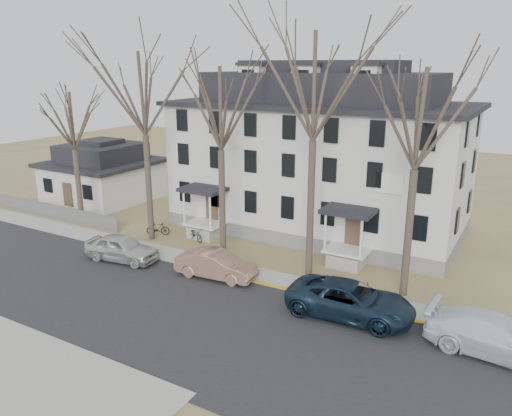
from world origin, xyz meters
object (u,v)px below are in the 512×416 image
Objects in this scene: car_navy at (350,301)px; bicycle_left at (195,235)px; car_silver at (122,248)px; car_tan at (216,265)px; car_white at (497,337)px; tree_bungalow at (72,117)px; tree_mid_right at (419,112)px; boarding_house at (319,157)px; small_house at (103,174)px; tree_mid_left at (220,103)px; bicycle_right at (158,229)px; tree_far_left at (143,87)px; tree_center at (315,78)px.

car_navy reaches higher than bicycle_left.
car_tan is at bearing -90.22° from car_silver.
tree_bungalow is at bearing 86.14° from car_white.
car_silver is at bearing -166.26° from tree_mid_right.
tree_bungalow is at bearing 56.67° from car_silver.
boarding_house is 18.17m from tree_bungalow.
car_silver is (12.14, -10.20, -1.44)m from small_house.
tree_bungalow is 24.29m from car_navy.
small_house is 0.68× the size of tree_mid_left.
small_house reaches higher than bicycle_right.
boarding_house reaches higher than bicycle_right.
tree_mid_left is 10.97m from bicycle_right.
bicycle_left is at bearing -110.86° from bicycle_right.
tree_mid_left is 9.54m from car_tan.
car_white is at bearing -96.76° from car_silver.
tree_bungalow is at bearing 180.00° from tree_mid_left.
car_navy reaches higher than car_tan.
bicycle_right is (-15.94, 4.53, -0.35)m from car_navy.
tree_far_left is at bearing 74.45° from car_navy.
bicycle_right is at bearing -140.84° from boarding_house.
car_navy is (15.87, -3.77, -9.49)m from tree_far_left.
small_house is 14.95m from bicycle_left.
car_navy is (8.20, -0.56, 0.07)m from car_tan.
small_house is 12.33m from bicycle_right.
tree_mid_left is (-3.00, -8.15, 4.22)m from boarding_house.
tree_mid_right is at bearing -12.27° from small_house.
bicycle_left is at bearing -130.70° from boarding_house.
tree_center is 1.36× the size of tree_bungalow.
tree_far_left is 10.37m from bicycle_left.
boarding_house is at bearing 51.60° from car_white.
tree_far_left reaches higher than bicycle_right.
tree_center is 11.63m from car_tan.
car_white reaches higher than car_silver.
boarding_house is at bearing -12.48° from car_tan.
tree_mid_right is at bearing -120.22° from bicycle_right.
tree_mid_left is at bearing 0.00° from tree_bungalow.
car_silver reaches higher than bicycle_right.
car_white reaches higher than bicycle_left.
boarding_house is at bearing 136.19° from tree_mid_right.
tree_mid_left reaches higher than bicycle_right.
tree_center is at bearing -76.95° from car_silver.
car_navy is (14.73, 0.23, 0.04)m from car_silver.
car_white is (13.32, -12.00, -4.53)m from boarding_house.
tree_mid_right is 17.21m from bicycle_left.
tree_mid_right is 19.00m from car_silver.
tree_mid_left is 0.87× the size of tree_center.
tree_mid_right reaches higher than car_silver.
tree_center is at bearing 43.58° from car_navy.
car_navy is (3.87, -3.77, -10.24)m from tree_center.
tree_center is 8.26× the size of bicycle_left.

